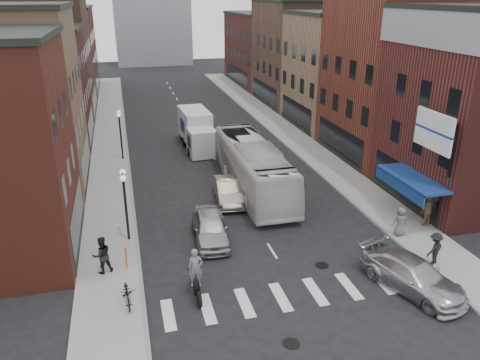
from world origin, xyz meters
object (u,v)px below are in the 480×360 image
(sedan_left_far, at_px, (228,191))
(ped_right_b, at_px, (428,211))
(transit_bus, at_px, (253,167))
(sedan_left_near, at_px, (210,227))
(ped_left_solo, at_px, (102,255))
(ped_right_c, at_px, (400,221))
(streetlamp_near, at_px, (125,193))
(bike_rack, at_px, (126,258))
(ped_right_a, at_px, (435,248))
(billboard_sign, at_px, (435,132))
(parked_bicycle, at_px, (128,294))
(motorcycle_rider, at_px, (196,275))
(curb_car, at_px, (413,275))
(box_truck, at_px, (197,131))
(streetlamp_far, at_px, (120,126))

(sedan_left_far, height_order, ped_right_b, ped_right_b)
(transit_bus, xyz_separation_m, sedan_left_near, (-4.26, -6.37, -0.94))
(ped_left_solo, height_order, ped_right_b, ped_right_b)
(transit_bus, xyz_separation_m, ped_right_c, (6.12, -8.71, -0.72))
(sedan_left_far, relative_size, ped_left_solo, 2.36)
(streetlamp_near, height_order, bike_rack, streetlamp_near)
(bike_rack, bearing_deg, ped_right_a, -13.94)
(billboard_sign, relative_size, bike_rack, 4.62)
(sedan_left_near, xyz_separation_m, ped_right_a, (10.38, -5.42, 0.21))
(parked_bicycle, height_order, ped_right_c, ped_right_c)
(motorcycle_rider, relative_size, sedan_left_near, 0.52)
(curb_car, height_order, parked_bicycle, curb_car)
(streetlamp_near, height_order, ped_right_a, streetlamp_near)
(streetlamp_near, bearing_deg, sedan_left_far, 30.57)
(curb_car, bearing_deg, box_truck, 85.31)
(transit_bus, relative_size, ped_left_solo, 6.52)
(billboard_sign, bearing_deg, sedan_left_near, 167.80)
(bike_rack, distance_m, ped_right_c, 15.02)
(motorcycle_rider, bearing_deg, box_truck, 85.24)
(transit_bus, xyz_separation_m, ped_right_a, (6.12, -11.80, -0.72))
(streetlamp_far, distance_m, curb_car, 25.38)
(billboard_sign, relative_size, box_truck, 0.49)
(streetlamp_near, xyz_separation_m, bike_rack, (-0.20, -2.70, -2.36))
(curb_car, height_order, ped_right_b, ped_right_b)
(streetlamp_far, relative_size, sedan_left_far, 0.91)
(motorcycle_rider, relative_size, ped_right_a, 1.42)
(streetlamp_far, relative_size, box_truck, 0.55)
(streetlamp_far, height_order, ped_right_b, streetlamp_far)
(sedan_left_near, bearing_deg, motorcycle_rider, -103.77)
(billboard_sign, bearing_deg, sedan_left_far, 141.75)
(box_truck, relative_size, transit_bus, 0.61)
(sedan_left_near, bearing_deg, ped_left_solo, -155.59)
(transit_bus, distance_m, ped_left_solo, 13.11)
(streetlamp_near, height_order, ped_left_solo, streetlamp_near)
(ped_left_solo, xyz_separation_m, ped_right_b, (18.31, 0.42, 0.01))
(box_truck, height_order, sedan_left_far, box_truck)
(bike_rack, distance_m, sedan_left_far, 9.48)
(transit_bus, height_order, parked_bicycle, transit_bus)
(ped_right_a, bearing_deg, streetlamp_far, -76.47)
(box_truck, bearing_deg, ped_left_solo, -115.58)
(motorcycle_rider, bearing_deg, ped_left_solo, 150.23)
(sedan_left_far, xyz_separation_m, parked_bicycle, (-6.83, -9.81, -0.11))
(ped_right_b, xyz_separation_m, ped_right_c, (-2.20, -0.65, -0.10))
(ped_right_c, bearing_deg, transit_bus, -50.17)
(bike_rack, height_order, ped_right_a, ped_right_a)
(bike_rack, bearing_deg, ped_right_c, -2.41)
(streetlamp_far, distance_m, ped_right_b, 23.89)
(sedan_left_near, height_order, ped_right_c, ped_right_c)
(transit_bus, bearing_deg, motorcycle_rider, -117.00)
(motorcycle_rider, relative_size, curb_car, 0.47)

